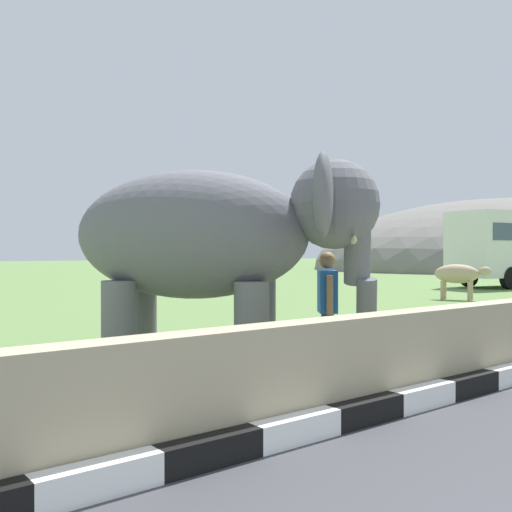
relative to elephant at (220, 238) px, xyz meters
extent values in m
cube|color=white|center=(-2.82, -2.62, -1.72)|extent=(0.90, 0.20, 0.24)
cube|color=black|center=(-1.92, -2.62, -1.72)|extent=(0.90, 0.20, 0.24)
cube|color=white|center=(-1.02, -2.62, -1.72)|extent=(0.90, 0.20, 0.24)
cube|color=black|center=(-0.12, -2.62, -1.72)|extent=(0.90, 0.20, 0.24)
cube|color=white|center=(0.78, -2.62, -1.72)|extent=(0.90, 0.20, 0.24)
cube|color=black|center=(1.68, -2.62, -1.72)|extent=(0.90, 0.20, 0.24)
cube|color=white|center=(2.58, -2.62, -1.72)|extent=(0.90, 0.20, 0.24)
cube|color=tan|center=(-0.02, -2.32, -1.34)|extent=(28.00, 0.36, 1.00)
cylinder|color=slate|center=(0.66, -0.03, -1.20)|extent=(0.44, 0.44, 1.29)
cylinder|color=slate|center=(0.02, -0.66, -1.20)|extent=(0.44, 0.44, 1.29)
cylinder|color=slate|center=(-0.53, 1.18, -1.20)|extent=(0.44, 0.44, 1.29)
cylinder|color=slate|center=(-1.17, 0.55, -1.20)|extent=(0.44, 0.44, 1.29)
ellipsoid|color=slate|center=(-0.26, 0.26, 0.04)|extent=(3.32, 3.33, 1.70)
sphere|color=slate|center=(1.06, -1.07, 0.42)|extent=(1.16, 1.16, 1.16)
ellipsoid|color=#D84C8C|center=(1.26, -1.28, 0.57)|extent=(0.71, 0.71, 0.44)
ellipsoid|color=slate|center=(1.51, -0.42, 0.47)|extent=(0.81, 0.80, 1.00)
ellipsoid|color=slate|center=(0.40, -1.51, 0.47)|extent=(0.81, 0.80, 1.00)
cylinder|color=slate|center=(1.26, -1.28, -0.13)|extent=(0.63, 0.63, 1.00)
cylinder|color=slate|center=(1.34, -1.36, -0.93)|extent=(0.46, 0.46, 0.83)
cone|color=beige|center=(1.42, -1.04, -0.03)|extent=(0.50, 0.50, 0.22)
cone|color=beige|center=(1.02, -1.43, -0.03)|extent=(0.50, 0.50, 0.22)
cylinder|color=navy|center=(1.42, -0.57, -1.43)|extent=(0.15, 0.15, 0.82)
cylinder|color=navy|center=(1.30, -0.72, -1.43)|extent=(0.15, 0.15, 0.82)
cube|color=#1E59B2|center=(1.36, -0.64, -0.73)|extent=(0.44, 0.46, 0.58)
cylinder|color=#9E7251|center=(1.52, -0.44, -0.76)|extent=(0.16, 0.17, 0.53)
cylinder|color=#9E7251|center=(1.20, -0.85, -0.76)|extent=(0.13, 0.13, 0.52)
sphere|color=#9E7251|center=(1.36, -0.64, -0.30)|extent=(0.23, 0.23, 0.23)
cylinder|color=black|center=(20.87, 9.17, -1.34)|extent=(1.04, 0.48, 1.00)
cylinder|color=black|center=(20.44, 6.91, -1.34)|extent=(1.04, 0.48, 1.00)
cylinder|color=tan|center=(13.93, 4.81, -1.52)|extent=(0.12, 0.12, 0.65)
cylinder|color=tan|center=(13.59, 4.69, -1.52)|extent=(0.12, 0.12, 0.65)
cylinder|color=tan|center=(13.62, 5.66, -1.52)|extent=(0.12, 0.12, 0.65)
cylinder|color=tan|center=(13.28, 5.53, -1.52)|extent=(0.12, 0.12, 0.65)
ellipsoid|color=tan|center=(13.60, 5.17, -0.95)|extent=(1.08, 1.61, 0.66)
ellipsoid|color=tan|center=(13.93, 4.30, -0.85)|extent=(0.38, 0.47, 0.32)
ellipsoid|color=slate|center=(52.98, 24.16, -1.84)|extent=(43.80, 35.04, 13.95)
camera|label=1|loc=(-4.43, -6.34, -0.19)|focal=41.13mm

